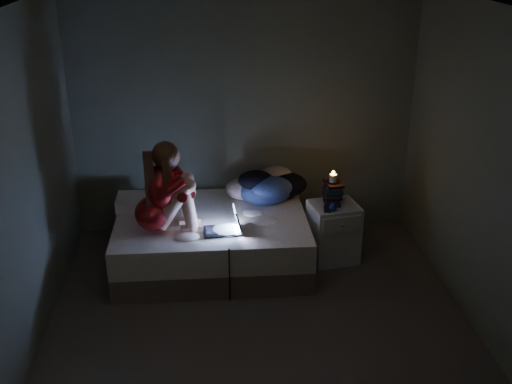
{
  "coord_description": "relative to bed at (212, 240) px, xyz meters",
  "views": [
    {
      "loc": [
        -0.39,
        -4.33,
        3.11
      ],
      "look_at": [
        0.05,
        1.0,
        0.8
      ],
      "focal_mm": 42.98,
      "sensor_mm": 36.0,
      "label": 1
    }
  ],
  "objects": [
    {
      "name": "blue_orb",
      "position": [
        1.15,
        -0.15,
        0.39
      ],
      "size": [
        0.08,
        0.08,
        0.08
      ],
      "primitive_type": "sphere",
      "color": "#12194E",
      "rests_on": "nightstand"
    },
    {
      "name": "wall_left",
      "position": [
        -1.43,
        -1.1,
        1.05
      ],
      "size": [
        0.02,
        3.8,
        2.6
      ],
      "primitive_type": "cube",
      "color": "#545E4B",
      "rests_on": "ground"
    },
    {
      "name": "bed",
      "position": [
        0.0,
        0.0,
        0.0
      ],
      "size": [
        1.85,
        1.39,
        0.51
      ],
      "primitive_type": null,
      "color": "#BAB1A3",
      "rests_on": "ground"
    },
    {
      "name": "book_stack",
      "position": [
        1.2,
        0.02,
        0.46
      ],
      "size": [
        0.19,
        0.25,
        0.22
      ],
      "primitive_type": null,
      "color": "black",
      "rests_on": "nightstand"
    },
    {
      "name": "candle",
      "position": [
        1.2,
        0.02,
        0.61
      ],
      "size": [
        0.07,
        0.07,
        0.08
      ],
      "primitive_type": "cylinder",
      "color": "beige",
      "rests_on": "book_stack"
    },
    {
      "name": "laptop",
      "position": [
        0.09,
        -0.34,
        0.38
      ],
      "size": [
        0.37,
        0.27,
        0.25
      ],
      "primitive_type": null,
      "rotation": [
        0.0,
        0.0,
        0.07
      ],
      "color": "black",
      "rests_on": "bed"
    },
    {
      "name": "pillow",
      "position": [
        -0.71,
        0.27,
        0.32
      ],
      "size": [
        0.45,
        0.32,
        0.13
      ],
      "primitive_type": "cube",
      "color": "white",
      "rests_on": "bed"
    },
    {
      "name": "wall_right",
      "position": [
        2.19,
        -1.1,
        1.05
      ],
      "size": [
        0.02,
        3.8,
        2.6
      ],
      "primitive_type": "cube",
      "color": "#545E4B",
      "rests_on": "ground"
    },
    {
      "name": "floor",
      "position": [
        0.38,
        -1.1,
        -0.26
      ],
      "size": [
        3.6,
        3.8,
        0.02
      ],
      "primitive_type": "cube",
      "color": "#433E3B",
      "rests_on": "ground"
    },
    {
      "name": "nightstand",
      "position": [
        1.22,
        -0.03,
        0.05
      ],
      "size": [
        0.52,
        0.48,
        0.6
      ],
      "primitive_type": "cube",
      "rotation": [
        0.0,
        0.0,
        0.18
      ],
      "color": "silver",
      "rests_on": "ground"
    },
    {
      "name": "wall_back",
      "position": [
        0.38,
        0.81,
        1.05
      ],
      "size": [
        3.6,
        0.02,
        2.6
      ],
      "primitive_type": "cube",
      "color": "#545E4B",
      "rests_on": "ground"
    },
    {
      "name": "phone",
      "position": [
        1.1,
        -0.12,
        0.36
      ],
      "size": [
        0.11,
        0.16,
        0.01
      ],
      "primitive_type": "cube",
      "rotation": [
        0.0,
        0.0,
        -0.34
      ],
      "color": "black",
      "rests_on": "nightstand"
    },
    {
      "name": "clothes_pile",
      "position": [
        0.56,
        0.34,
        0.43
      ],
      "size": [
        0.62,
        0.51,
        0.36
      ],
      "primitive_type": null,
      "rotation": [
        0.0,
        0.0,
        0.05
      ],
      "color": "navy",
      "rests_on": "bed"
    },
    {
      "name": "ceiling",
      "position": [
        0.38,
        -1.1,
        2.36
      ],
      "size": [
        3.6,
        3.8,
        0.02
      ],
      "primitive_type": "cube",
      "color": "silver",
      "rests_on": "ground"
    },
    {
      "name": "wall_front",
      "position": [
        0.38,
        -3.01,
        1.05
      ],
      "size": [
        3.6,
        0.02,
        2.6
      ],
      "primitive_type": "cube",
      "color": "#545E4B",
      "rests_on": "ground"
    },
    {
      "name": "woman",
      "position": [
        -0.53,
        -0.27,
        0.69
      ],
      "size": [
        0.58,
        0.42,
        0.87
      ],
      "primitive_type": null,
      "rotation": [
        0.0,
        0.0,
        0.12
      ],
      "color": "maroon",
      "rests_on": "bed"
    }
  ]
}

